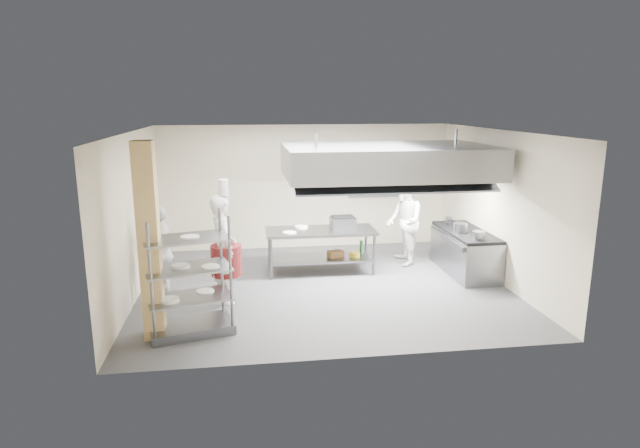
{
  "coord_description": "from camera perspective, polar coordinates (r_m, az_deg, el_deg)",
  "views": [
    {
      "loc": [
        -1.48,
        -9.8,
        3.54
      ],
      "look_at": [
        -0.05,
        0.2,
        1.21
      ],
      "focal_mm": 30.0,
      "sensor_mm": 36.0,
      "label": 1
    }
  ],
  "objects": [
    {
      "name": "island_undershelf",
      "position": [
        11.36,
        0.07,
        -3.6
      ],
      "size": [
        2.12,
        0.88,
        0.04
      ],
      "primitive_type": "cube",
      "rotation": [
        0.0,
        0.0,
        -0.01
      ],
      "color": "slate",
      "rests_on": "island"
    },
    {
      "name": "exhaust_hood",
      "position": [
        10.63,
        7.13,
        6.72
      ],
      "size": [
        4.0,
        2.5,
        0.6
      ],
      "primitive_type": "cube",
      "color": "gray",
      "rests_on": "ceiling"
    },
    {
      "name": "column",
      "position": [
        8.28,
        -17.75,
        -1.92
      ],
      "size": [
        0.3,
        0.3,
        3.0
      ],
      "primitive_type": "cube",
      "color": "#E1BB73",
      "rests_on": "floor"
    },
    {
      "name": "chef_head",
      "position": [
        9.63,
        -10.26,
        -2.66
      ],
      "size": [
        0.64,
        0.81,
        1.96
      ],
      "primitive_type": "imported",
      "rotation": [
        0.0,
        0.0,
        1.83
      ],
      "color": "white",
      "rests_on": "floor"
    },
    {
      "name": "hood_strip_b",
      "position": [
        10.94,
        11.65,
        5.04
      ],
      "size": [
        1.6,
        0.12,
        0.04
      ],
      "primitive_type": "cube",
      "color": "white",
      "rests_on": "exhaust_hood"
    },
    {
      "name": "plate_stack",
      "position": [
        8.57,
        -13.71,
        -7.46
      ],
      "size": [
        0.28,
        0.28,
        0.05
      ],
      "primitive_type": "cylinder",
      "color": "white",
      "rests_on": "pass_rack"
    },
    {
      "name": "wicker_basket",
      "position": [
        11.32,
        1.66,
        -3.2
      ],
      "size": [
        0.36,
        0.29,
        0.13
      ],
      "primitive_type": "cube",
      "rotation": [
        0.0,
        0.0,
        0.29
      ],
      "color": "olive",
      "rests_on": "island_undershelf"
    },
    {
      "name": "chef_plating",
      "position": [
        10.0,
        -16.58,
        -3.0
      ],
      "size": [
        0.58,
        1.09,
        1.76
      ],
      "primitive_type": "imported",
      "rotation": [
        0.0,
        0.0,
        -1.42
      ],
      "color": "white",
      "rests_on": "floor"
    },
    {
      "name": "island",
      "position": [
        11.32,
        0.07,
        -2.84
      ],
      "size": [
        2.3,
        0.98,
        0.91
      ],
      "primitive_type": null,
      "rotation": [
        0.0,
        0.0,
        -0.01
      ],
      "color": "gray",
      "rests_on": "floor"
    },
    {
      "name": "range_top",
      "position": [
        11.57,
        15.32,
        -0.84
      ],
      "size": [
        0.78,
        1.96,
        0.06
      ],
      "primitive_type": "cube",
      "color": "black",
      "rests_on": "cooking_range"
    },
    {
      "name": "floor",
      "position": [
        10.52,
        0.44,
        -6.69
      ],
      "size": [
        7.0,
        7.0,
        0.0
      ],
      "primitive_type": "plane",
      "color": "#2E2E30",
      "rests_on": "ground"
    },
    {
      "name": "island_worktop",
      "position": [
        11.21,
        0.07,
        -0.75
      ],
      "size": [
        2.3,
        0.98,
        0.06
      ],
      "primitive_type": "cube",
      "rotation": [
        0.0,
        0.0,
        -0.01
      ],
      "color": "gray",
      "rests_on": "island"
    },
    {
      "name": "chef_line",
      "position": [
        11.85,
        8.94,
        0.26
      ],
      "size": [
        0.78,
        0.98,
        1.93
      ],
      "primitive_type": "imported",
      "rotation": [
        0.0,
        0.0,
        -1.62
      ],
      "color": "silver",
      "rests_on": "floor"
    },
    {
      "name": "wall_shelf",
      "position": [
        13.22,
        6.36,
        4.01
      ],
      "size": [
        1.5,
        0.28,
        0.04
      ],
      "primitive_type": "cube",
      "color": "gray",
      "rests_on": "wall_back"
    },
    {
      "name": "wall_left",
      "position": [
        10.21,
        -19.36,
        0.71
      ],
      "size": [
        0.0,
        6.0,
        6.0
      ],
      "primitive_type": "plane",
      "rotation": [
        1.57,
        0.0,
        1.57
      ],
      "color": "#BCAF95",
      "rests_on": "ground"
    },
    {
      "name": "ceiling",
      "position": [
        9.93,
        0.47,
        9.85
      ],
      "size": [
        7.0,
        7.0,
        0.0
      ],
      "primitive_type": "plane",
      "rotation": [
        3.14,
        0.0,
        0.0
      ],
      "color": "silver",
      "rests_on": "wall_back"
    },
    {
      "name": "pass_rack",
      "position": [
        8.46,
        -13.84,
        -5.3
      ],
      "size": [
        1.4,
        1.03,
        1.89
      ],
      "primitive_type": null,
      "rotation": [
        0.0,
        0.0,
        0.25
      ],
      "color": "slate",
      "rests_on": "floor"
    },
    {
      "name": "stockpot",
      "position": [
        11.37,
        14.74,
        -0.38
      ],
      "size": [
        0.28,
        0.28,
        0.2
      ],
      "primitive_type": "cylinder",
      "color": "slate",
      "rests_on": "range_top"
    },
    {
      "name": "hood_strip_a",
      "position": [
        10.47,
        2.3,
        4.95
      ],
      "size": [
        1.6,
        0.12,
        0.04
      ],
      "primitive_type": "cube",
      "color": "white",
      "rests_on": "exhaust_hood"
    },
    {
      "name": "wall_right",
      "position": [
        11.18,
        18.5,
        1.78
      ],
      "size": [
        0.0,
        6.0,
        6.0
      ],
      "primitive_type": "plane",
      "rotation": [
        1.57,
        0.0,
        -1.57
      ],
      "color": "#BCAF95",
      "rests_on": "ground"
    },
    {
      "name": "griddle",
      "position": [
        11.28,
        2.46,
        0.12
      ],
      "size": [
        0.53,
        0.42,
        0.25
      ],
      "primitive_type": "cube",
      "rotation": [
        0.0,
        0.0,
        0.07
      ],
      "color": "slate",
      "rests_on": "island_worktop"
    },
    {
      "name": "wall_back",
      "position": [
        13.05,
        -1.51,
        3.97
      ],
      "size": [
        7.0,
        0.0,
        7.0
      ],
      "primitive_type": "plane",
      "rotation": [
        1.57,
        0.0,
        0.0
      ],
      "color": "#BCAF95",
      "rests_on": "ground"
    },
    {
      "name": "cooking_range",
      "position": [
        11.69,
        15.19,
        -2.98
      ],
      "size": [
        0.8,
        2.0,
        0.84
      ],
      "primitive_type": "cube",
      "color": "slate",
      "rests_on": "floor"
    }
  ]
}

